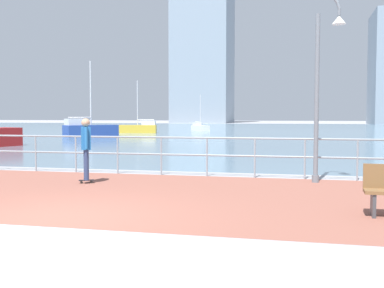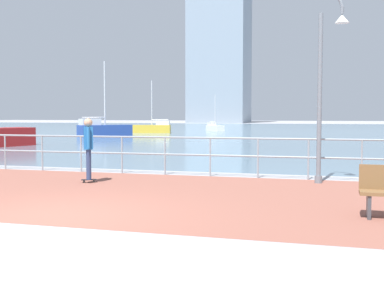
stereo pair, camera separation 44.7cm
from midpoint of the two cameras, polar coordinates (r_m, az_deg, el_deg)
The scene contains 10 objects.
ground at distance 47.64m, azimuth 10.16°, elevation 1.24°, with size 220.00×220.00×0.00m, color #9E9EA3.
brick_paving at distance 11.24m, azimuth -7.71°, elevation -5.74°, with size 28.00×6.83×0.01m, color #935647.
harbor_water at distance 58.80m, azimuth 11.17°, elevation 1.64°, with size 180.00×88.00×0.00m, color slate.
waterfront_railing at distance 14.33m, azimuth -2.36°, elevation -0.53°, with size 25.25×0.06×1.16m.
lamppost at distance 13.00m, azimuth 16.74°, elevation 7.69°, with size 0.80×0.43×5.04m.
skateboarder at distance 12.88m, azimuth -11.31°, elevation -0.02°, with size 0.41×0.53×1.71m.
sailboat_gray at distance 54.55m, azimuth 2.95°, elevation 1.98°, with size 2.58×2.86×4.15m.
sailboat_navy at distance 41.16m, azimuth -10.27°, elevation 1.75°, with size 3.98×4.36×6.35m.
sailboat_red at distance 48.56m, azimuth -4.39°, elevation 1.93°, with size 3.93×1.93×5.29m.
tower_glass at distance 117.57m, azimuth 3.48°, elevation 14.09°, with size 13.37×13.51×48.69m.
Camera 2 is at (4.59, -7.35, 1.79)m, focal length 44.61 mm.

